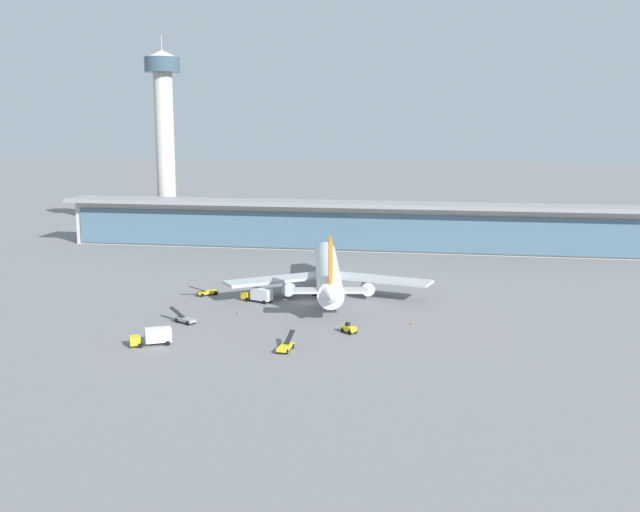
{
  "coord_description": "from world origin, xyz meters",
  "views": [
    {
      "loc": [
        31.03,
        -160.88,
        39.87
      ],
      "look_at": [
        0.0,
        16.85,
        7.59
      ],
      "focal_mm": 42.49,
      "sensor_mm": 36.0,
      "label": 1
    }
  ],
  "objects_px": {
    "service_truck_at_far_stand_yellow": "(286,346)",
    "safety_cone_bravo": "(412,322)",
    "control_tower": "(164,128)",
    "safety_cone_alpha": "(239,312)",
    "airliner_on_stand": "(328,272)",
    "service_truck_under_wing_yellow": "(349,329)",
    "service_truck_by_tail_yellow": "(207,292)",
    "service_truck_near_nose_yellow": "(259,295)",
    "service_truck_mid_apron_grey": "(185,319)",
    "service_truck_on_taxiway_yellow": "(154,336)"
  },
  "relations": [
    {
      "from": "service_truck_at_far_stand_yellow",
      "to": "safety_cone_bravo",
      "type": "height_order",
      "value": "service_truck_at_far_stand_yellow"
    },
    {
      "from": "control_tower",
      "to": "safety_cone_alpha",
      "type": "height_order",
      "value": "control_tower"
    },
    {
      "from": "airliner_on_stand",
      "to": "control_tower",
      "type": "distance_m",
      "value": 111.05
    },
    {
      "from": "service_truck_under_wing_yellow",
      "to": "service_truck_by_tail_yellow",
      "type": "relative_size",
      "value": 0.55
    },
    {
      "from": "service_truck_under_wing_yellow",
      "to": "service_truck_at_far_stand_yellow",
      "type": "height_order",
      "value": "service_truck_at_far_stand_yellow"
    },
    {
      "from": "safety_cone_bravo",
      "to": "safety_cone_alpha",
      "type": "bearing_deg",
      "value": 177.13
    },
    {
      "from": "service_truck_near_nose_yellow",
      "to": "service_truck_by_tail_yellow",
      "type": "relative_size",
      "value": 1.28
    },
    {
      "from": "service_truck_near_nose_yellow",
      "to": "service_truck_by_tail_yellow",
      "type": "height_order",
      "value": "service_truck_near_nose_yellow"
    },
    {
      "from": "service_truck_at_far_stand_yellow",
      "to": "safety_cone_alpha",
      "type": "relative_size",
      "value": 9.86
    },
    {
      "from": "airliner_on_stand",
      "to": "service_truck_near_nose_yellow",
      "type": "relative_size",
      "value": 8.09
    },
    {
      "from": "service_truck_at_far_stand_yellow",
      "to": "safety_cone_alpha",
      "type": "bearing_deg",
      "value": 122.76
    },
    {
      "from": "service_truck_mid_apron_grey",
      "to": "service_truck_at_far_stand_yellow",
      "type": "relative_size",
      "value": 0.95
    },
    {
      "from": "service_truck_on_taxiway_yellow",
      "to": "safety_cone_bravo",
      "type": "height_order",
      "value": "service_truck_on_taxiway_yellow"
    },
    {
      "from": "service_truck_near_nose_yellow",
      "to": "service_truck_under_wing_yellow",
      "type": "bearing_deg",
      "value": -42.86
    },
    {
      "from": "service_truck_at_far_stand_yellow",
      "to": "safety_cone_bravo",
      "type": "xyz_separation_m",
      "value": [
        20.93,
        21.88,
        -0.49
      ]
    },
    {
      "from": "service_truck_on_taxiway_yellow",
      "to": "service_truck_under_wing_yellow",
      "type": "bearing_deg",
      "value": 22.29
    },
    {
      "from": "service_truck_near_nose_yellow",
      "to": "safety_cone_alpha",
      "type": "distance_m",
      "value": 10.99
    },
    {
      "from": "airliner_on_stand",
      "to": "service_truck_on_taxiway_yellow",
      "type": "xyz_separation_m",
      "value": [
        -24.3,
        -45.69,
        -3.51
      ]
    },
    {
      "from": "control_tower",
      "to": "safety_cone_alpha",
      "type": "distance_m",
      "value": 120.78
    },
    {
      "from": "service_truck_on_taxiway_yellow",
      "to": "service_truck_at_far_stand_yellow",
      "type": "xyz_separation_m",
      "value": [
        24.16,
        0.81,
        -0.88
      ]
    },
    {
      "from": "airliner_on_stand",
      "to": "safety_cone_alpha",
      "type": "distance_m",
      "value": 26.63
    },
    {
      "from": "safety_cone_alpha",
      "to": "service_truck_mid_apron_grey",
      "type": "bearing_deg",
      "value": -133.71
    },
    {
      "from": "service_truck_on_taxiway_yellow",
      "to": "service_truck_by_tail_yellow",
      "type": "bearing_deg",
      "value": 94.56
    },
    {
      "from": "service_truck_near_nose_yellow",
      "to": "safety_cone_bravo",
      "type": "distance_m",
      "value": 36.95
    },
    {
      "from": "control_tower",
      "to": "safety_cone_bravo",
      "type": "height_order",
      "value": "control_tower"
    },
    {
      "from": "service_truck_mid_apron_grey",
      "to": "service_truck_at_far_stand_yellow",
      "type": "bearing_deg",
      "value": -31.38
    },
    {
      "from": "airliner_on_stand",
      "to": "service_truck_at_far_stand_yellow",
      "type": "relative_size",
      "value": 8.94
    },
    {
      "from": "service_truck_on_taxiway_yellow",
      "to": "control_tower",
      "type": "xyz_separation_m",
      "value": [
        -45.73,
        125.65,
        35.7
      ]
    },
    {
      "from": "service_truck_under_wing_yellow",
      "to": "service_truck_mid_apron_grey",
      "type": "height_order",
      "value": "service_truck_mid_apron_grey"
    },
    {
      "from": "service_truck_under_wing_yellow",
      "to": "safety_cone_alpha",
      "type": "distance_m",
      "value": 26.93
    },
    {
      "from": "service_truck_at_far_stand_yellow",
      "to": "control_tower",
      "type": "relative_size",
      "value": 0.1
    },
    {
      "from": "service_truck_by_tail_yellow",
      "to": "service_truck_at_far_stand_yellow",
      "type": "height_order",
      "value": "same"
    },
    {
      "from": "service_truck_mid_apron_grey",
      "to": "safety_cone_bravo",
      "type": "bearing_deg",
      "value": 9.22
    },
    {
      "from": "service_truck_mid_apron_grey",
      "to": "service_truck_by_tail_yellow",
      "type": "height_order",
      "value": "same"
    },
    {
      "from": "service_truck_under_wing_yellow",
      "to": "service_truck_on_taxiway_yellow",
      "type": "relative_size",
      "value": 0.44
    },
    {
      "from": "service_truck_under_wing_yellow",
      "to": "service_truck_at_far_stand_yellow",
      "type": "distance_m",
      "value": 16.03
    },
    {
      "from": "service_truck_mid_apron_grey",
      "to": "service_truck_on_taxiway_yellow",
      "type": "bearing_deg",
      "value": -90.78
    },
    {
      "from": "service_truck_mid_apron_grey",
      "to": "service_truck_on_taxiway_yellow",
      "type": "relative_size",
      "value": 0.87
    },
    {
      "from": "airliner_on_stand",
      "to": "service_truck_mid_apron_grey",
      "type": "relative_size",
      "value": 9.39
    },
    {
      "from": "service_truck_under_wing_yellow",
      "to": "safety_cone_alpha",
      "type": "relative_size",
      "value": 4.7
    },
    {
      "from": "service_truck_at_far_stand_yellow",
      "to": "control_tower",
      "type": "distance_m",
      "value": 147.67
    },
    {
      "from": "service_truck_mid_apron_grey",
      "to": "safety_cone_alpha",
      "type": "bearing_deg",
      "value": 46.29
    },
    {
      "from": "service_truck_near_nose_yellow",
      "to": "service_truck_under_wing_yellow",
      "type": "distance_m",
      "value": 31.68
    },
    {
      "from": "airliner_on_stand",
      "to": "service_truck_mid_apron_grey",
      "type": "bearing_deg",
      "value": -128.5
    },
    {
      "from": "service_truck_under_wing_yellow",
      "to": "service_truck_mid_apron_grey",
      "type": "distance_m",
      "value": 33.42
    },
    {
      "from": "service_truck_mid_apron_grey",
      "to": "service_truck_by_tail_yellow",
      "type": "distance_m",
      "value": 24.24
    },
    {
      "from": "airliner_on_stand",
      "to": "service_truck_under_wing_yellow",
      "type": "height_order",
      "value": "airliner_on_stand"
    },
    {
      "from": "service_truck_near_nose_yellow",
      "to": "service_truck_at_far_stand_yellow",
      "type": "distance_m",
      "value": 37.16
    },
    {
      "from": "airliner_on_stand",
      "to": "control_tower",
      "type": "relative_size",
      "value": 0.9
    },
    {
      "from": "safety_cone_alpha",
      "to": "safety_cone_bravo",
      "type": "bearing_deg",
      "value": -2.87
    }
  ]
}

